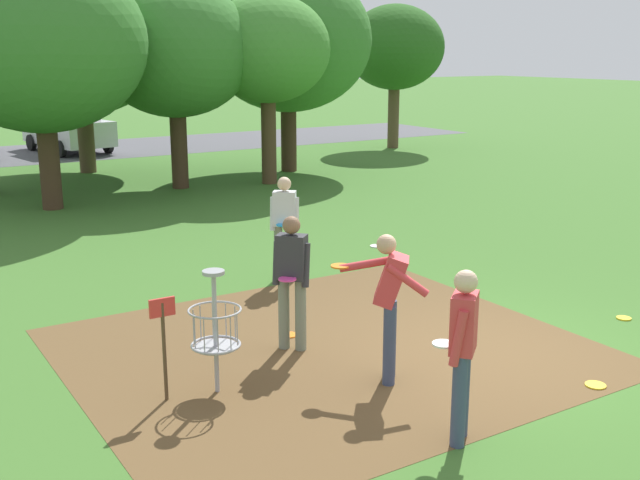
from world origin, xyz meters
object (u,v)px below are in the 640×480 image
(disc_golf_basket, at_px, (210,328))
(tree_mid_center, at_px, (79,39))
(frisbee_mid_grass, at_px, (376,246))
(player_throwing, at_px, (463,346))
(player_waiting_right, at_px, (389,298))
(player_foreground_watching, at_px, (285,223))
(tree_near_left, at_px, (267,50))
(parked_car_center_right, at_px, (68,127))
(frisbee_near_basket, at_px, (289,335))
(tree_mid_right, at_px, (288,40))
(frisbee_far_right, at_px, (624,318))
(tree_near_right, at_px, (395,48))
(tree_mid_left, at_px, (39,42))
(player_waiting_left, at_px, (292,275))
(tree_far_center, at_px, (175,50))
(frisbee_scattered_a, at_px, (595,385))

(disc_golf_basket, relative_size, tree_mid_center, 0.22)
(frisbee_mid_grass, bearing_deg, player_throwing, -120.28)
(disc_golf_basket, bearing_deg, player_waiting_right, -22.68)
(disc_golf_basket, bearing_deg, player_foreground_watching, 49.53)
(tree_near_left, distance_m, parked_car_center_right, 10.92)
(frisbee_near_basket, xyz_separation_m, tree_mid_right, (7.15, 12.42, 3.96))
(player_throwing, distance_m, frisbee_far_right, 4.63)
(player_throwing, height_order, tree_near_right, tree_near_right)
(tree_mid_left, distance_m, tree_mid_center, 5.72)
(frisbee_mid_grass, xyz_separation_m, tree_mid_left, (-4.36, 7.04, 3.84))
(player_throwing, bearing_deg, tree_near_right, 54.14)
(player_waiting_right, distance_m, tree_mid_center, 17.63)
(tree_mid_right, bearing_deg, frisbee_near_basket, -119.92)
(player_waiting_right, bearing_deg, player_waiting_left, 107.60)
(disc_golf_basket, distance_m, tree_mid_left, 11.78)
(tree_mid_right, bearing_deg, disc_golf_basket, -122.94)
(player_foreground_watching, relative_size, frisbee_far_right, 8.39)
(player_throwing, distance_m, player_waiting_left, 2.88)
(tree_mid_left, relative_size, tree_far_center, 1.08)
(player_throwing, xyz_separation_m, frisbee_scattered_a, (2.14, 0.11, -0.96))
(player_waiting_left, relative_size, tree_far_center, 0.31)
(tree_mid_right, bearing_deg, tree_near_right, 25.13)
(player_throwing, relative_size, tree_mid_left, 0.29)
(player_waiting_right, distance_m, tree_mid_right, 16.10)
(frisbee_far_right, height_order, parked_car_center_right, parked_car_center_right)
(frisbee_mid_grass, distance_m, parked_car_center_right, 17.69)
(disc_golf_basket, relative_size, player_foreground_watching, 0.81)
(frisbee_mid_grass, xyz_separation_m, tree_mid_right, (3.35, 9.20, 3.96))
(tree_far_center, height_order, parked_car_center_right, tree_far_center)
(player_waiting_left, xyz_separation_m, frisbee_mid_grass, (3.99, 3.65, -0.96))
(player_waiting_right, bearing_deg, tree_mid_right, 64.14)
(tree_mid_left, xyz_separation_m, tree_mid_center, (2.32, 5.23, 0.14))
(tree_near_left, bearing_deg, tree_mid_right, 46.48)
(parked_car_center_right, bearing_deg, tree_mid_right, -61.48)
(tree_mid_right, bearing_deg, tree_mid_center, 150.33)
(disc_golf_basket, distance_m, player_throwing, 2.75)
(frisbee_far_right, height_order, tree_mid_left, tree_mid_left)
(player_waiting_right, height_order, frisbee_mid_grass, player_waiting_right)
(frisbee_scattered_a, bearing_deg, tree_mid_center, 91.16)
(player_waiting_left, bearing_deg, tree_mid_center, 83.03)
(frisbee_mid_grass, bearing_deg, player_foreground_watching, -158.73)
(player_waiting_left, distance_m, frisbee_near_basket, 1.06)
(frisbee_scattered_a, relative_size, parked_car_center_right, 0.05)
(player_throwing, xyz_separation_m, frisbee_near_basket, (0.01, 3.29, -0.96))
(disc_golf_basket, height_order, tree_mid_right, tree_mid_right)
(tree_near_left, bearing_deg, player_waiting_left, -117.17)
(tree_mid_left, height_order, tree_mid_right, tree_mid_right)
(player_foreground_watching, bearing_deg, tree_near_left, 63.06)
(tree_near_left, distance_m, tree_mid_left, 6.11)
(frisbee_near_basket, height_order, tree_mid_center, tree_mid_center)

